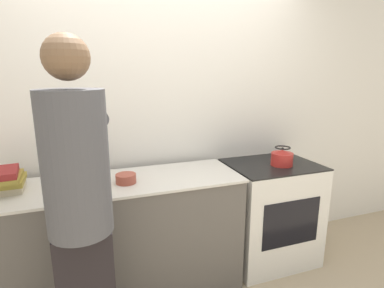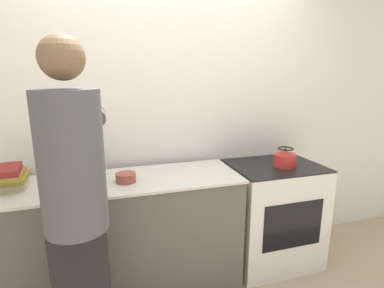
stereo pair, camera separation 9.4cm
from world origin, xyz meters
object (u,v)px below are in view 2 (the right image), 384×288
Objects in this scene: bowl_prep at (126,178)px; cutting_board at (83,188)px; oven at (272,213)px; canister_jar at (85,163)px; kettle at (285,159)px; person at (76,202)px; knife at (77,187)px.

cutting_board is at bearing -166.36° from bowl_prep.
cutting_board is (-1.53, -0.14, 0.47)m from oven.
bowl_prep is (-1.25, -0.07, 0.49)m from oven.
canister_jar is (0.00, 0.30, 0.08)m from cutting_board.
kettle is at bearing -8.12° from canister_jar.
canister_jar is (-1.53, 0.17, 0.55)m from oven.
canister_jar is at bearing 140.05° from bowl_prep.
person reaches higher than cutting_board.
knife is 0.32m from bowl_prep.
oven is 3.13× the size of cutting_board.
canister_jar is (0.01, 0.74, -0.01)m from person.
oven is at bearing 20.20° from person.
person is at bearing -120.37° from bowl_prep.
oven is at bearing 3.04° from bowl_prep.
knife is 0.30m from canister_jar.
oven is 1.63m from canister_jar.
person is 6.38× the size of cutting_board.
bowl_prep is (0.32, 0.06, 0.01)m from knife.
oven is 1.73m from person.
bowl_prep is 0.37m from canister_jar.
bowl_prep reaches higher than knife.
cutting_board is at bearing -174.96° from oven.
person is 8.96× the size of knife.
knife is at bearing 163.86° from cutting_board.
bowl_prep is 0.76× the size of canister_jar.
bowl_prep is at bearing -179.60° from kettle.
canister_jar is (-0.28, 0.23, 0.06)m from bowl_prep.
bowl_prep is (0.29, 0.50, -0.07)m from person.
oven is 4.84× the size of canister_jar.
person is (-1.54, -0.57, 0.55)m from oven.
person reaches higher than canister_jar.
canister_jar reaches higher than bowl_prep.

